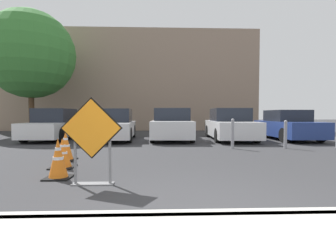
% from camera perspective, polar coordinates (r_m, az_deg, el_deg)
% --- Properties ---
extents(ground_plane, '(96.00, 96.00, 0.00)m').
position_cam_1_polar(ground_plane, '(12.91, 0.63, -2.88)').
color(ground_plane, '#333335').
extents(curb_lip, '(30.51, 0.20, 0.14)m').
position_cam_1_polar(curb_lip, '(3.13, 10.41, -19.12)').
color(curb_lip, '#ADAAA3').
rests_on(curb_lip, ground_plane).
extents(road_closed_sign, '(1.05, 0.20, 1.51)m').
position_cam_1_polar(road_closed_sign, '(4.68, -16.25, -2.18)').
color(road_closed_sign, black).
rests_on(road_closed_sign, ground_plane).
extents(traffic_cone_nearest, '(0.48, 0.48, 0.77)m').
position_cam_1_polar(traffic_cone_nearest, '(5.44, -22.79, -6.60)').
color(traffic_cone_nearest, black).
rests_on(traffic_cone_nearest, ground_plane).
extents(traffic_cone_second, '(0.52, 0.52, 0.68)m').
position_cam_1_polar(traffic_cone_second, '(6.47, -21.99, -5.54)').
color(traffic_cone_second, black).
rests_on(traffic_cone_second, ground_plane).
extents(traffic_cone_third, '(0.51, 0.51, 0.78)m').
position_cam_1_polar(traffic_cone_third, '(7.49, -21.39, -4.10)').
color(traffic_cone_third, black).
rests_on(traffic_cone_third, ground_plane).
extents(parked_car_nearest, '(1.87, 4.16, 1.49)m').
position_cam_1_polar(parked_car_nearest, '(13.65, -23.43, 0.07)').
color(parked_car_nearest, white).
rests_on(parked_car_nearest, ground_plane).
extents(parked_car_second, '(2.03, 4.40, 1.48)m').
position_cam_1_polar(parked_car_second, '(12.75, -11.85, 0.07)').
color(parked_car_second, silver).
rests_on(parked_car_second, ground_plane).
extents(parked_car_third, '(2.05, 4.15, 1.51)m').
position_cam_1_polar(parked_car_third, '(12.48, 0.90, 0.13)').
color(parked_car_third, silver).
rests_on(parked_car_third, ground_plane).
extents(parked_car_fourth, '(2.09, 4.75, 1.51)m').
position_cam_1_polar(parked_car_fourth, '(13.03, 13.31, 0.15)').
color(parked_car_fourth, silver).
rests_on(parked_car_fourth, ground_plane).
extents(parked_car_fifth, '(1.85, 4.32, 1.43)m').
position_cam_1_polar(parked_car_fifth, '(13.98, 24.55, 0.03)').
color(parked_car_fifth, navy).
rests_on(parked_car_fifth, ground_plane).
extents(bollard_nearest, '(0.12, 0.12, 1.07)m').
position_cam_1_polar(bollard_nearest, '(9.57, 13.88, -1.46)').
color(bollard_nearest, gray).
rests_on(bollard_nearest, ground_plane).
extents(bollard_second, '(0.12, 0.12, 1.01)m').
position_cam_1_polar(bollard_second, '(10.27, 24.20, -1.51)').
color(bollard_second, gray).
rests_on(bollard_second, ground_plane).
extents(building_facade_backdrop, '(20.06, 5.00, 7.64)m').
position_cam_1_polar(building_facade_backdrop, '(22.42, -8.36, 9.19)').
color(building_facade_backdrop, gray).
rests_on(building_facade_backdrop, ground_plane).
extents(street_tree_behind_lot, '(5.16, 5.16, 7.34)m').
position_cam_1_polar(street_tree_behind_lot, '(17.97, -27.79, 13.61)').
color(street_tree_behind_lot, '#513823').
rests_on(street_tree_behind_lot, ground_plane).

